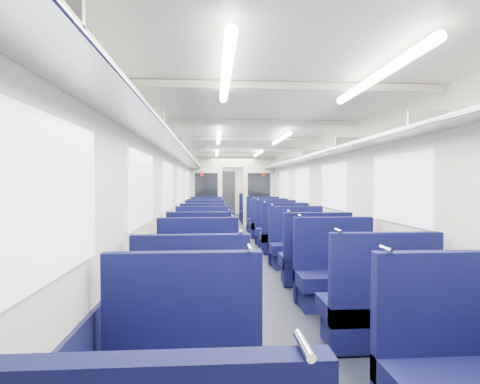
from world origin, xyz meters
name	(u,v)px	position (x,y,z in m)	size (l,w,h in m)	color
floor	(240,244)	(0.00, 0.00, 0.00)	(2.80, 18.00, 0.01)	black
ceiling	(240,147)	(0.00, 0.00, 2.35)	(2.80, 18.00, 0.01)	silver
wall_left	(182,195)	(-1.40, 0.00, 1.18)	(0.02, 18.00, 2.35)	beige
dado_left	(183,230)	(-1.39, 0.00, 0.35)	(0.03, 17.90, 0.70)	#0F1135
wall_right	(297,195)	(1.40, 0.00, 1.18)	(0.02, 18.00, 2.35)	beige
dado_right	(297,229)	(1.39, 0.00, 0.35)	(0.03, 17.90, 0.70)	#0F1135
wall_far	(227,189)	(0.00, 9.00, 1.18)	(2.80, 0.02, 2.35)	beige
luggage_rack_left	(190,162)	(-1.21, 0.00, 1.97)	(0.36, 17.40, 0.18)	#B2B5BA
luggage_rack_right	(290,162)	(1.21, 0.00, 1.97)	(0.36, 17.40, 0.18)	#B2B5BA
windows	(241,185)	(0.00, -0.46, 1.42)	(2.78, 15.60, 0.75)	white
ceiling_fittings	(241,148)	(0.00, -0.26, 2.29)	(2.70, 16.06, 0.11)	beige
end_door	(227,193)	(0.00, 8.94, 1.00)	(0.75, 0.06, 2.00)	black
bulkhead	(233,190)	(0.00, 3.56, 1.23)	(2.80, 0.10, 2.35)	beige
seat_2	(182,379)	(-0.83, -7.02, 0.34)	(0.98, 0.54, 1.09)	#0D103F
seat_3	(463,377)	(0.83, -7.11, 0.34)	(0.98, 0.54, 1.09)	#0D103F
seat_4	(192,316)	(-0.83, -5.96, 0.34)	(0.98, 0.54, 1.09)	#0D103F
seat_5	(378,311)	(0.83, -5.94, 0.34)	(0.98, 0.54, 1.09)	#0D103F
seat_6	(198,280)	(-0.83, -4.74, 0.34)	(0.98, 0.54, 1.09)	#0D103F
seat_7	(336,278)	(0.83, -4.76, 0.34)	(0.98, 0.54, 1.09)	#0D103F
seat_8	(201,260)	(-0.83, -3.56, 0.34)	(0.98, 0.54, 1.09)	#0D103F
seat_9	(315,262)	(0.83, -3.78, 0.34)	(0.98, 0.54, 1.09)	#0D103F
seat_10	(203,248)	(-0.83, -2.49, 0.34)	(0.98, 0.54, 1.09)	#0D103F
seat_11	(297,248)	(0.83, -2.58, 0.34)	(0.98, 0.54, 1.09)	#0D103F
seat_12	(204,238)	(-0.83, -1.32, 0.34)	(0.98, 0.54, 1.09)	#0D103F
seat_13	(284,237)	(0.83, -1.29, 0.34)	(0.98, 0.54, 1.09)	#0D103F
seat_14	(206,231)	(-0.83, -0.15, 0.34)	(0.98, 0.54, 1.09)	#0D103F
seat_15	(276,231)	(0.83, -0.30, 0.34)	(0.98, 0.54, 1.09)	#0D103F
seat_16	(206,226)	(-0.83, 0.81, 0.34)	(0.98, 0.54, 1.09)	#0D103F
seat_17	(269,225)	(0.83, 0.89, 0.34)	(0.98, 0.54, 1.09)	#0D103F
seat_18	(207,222)	(-0.83, 2.03, 0.34)	(0.98, 0.54, 1.09)	#0D103F
seat_19	(263,221)	(0.83, 2.04, 0.34)	(0.98, 0.54, 1.09)	#0D103F
seat_20	(208,216)	(-0.83, 4.06, 0.34)	(0.98, 0.54, 1.09)	#0D103F
seat_21	(255,215)	(0.83, 4.22, 0.34)	(0.98, 0.54, 1.09)	#0D103F
seat_22	(209,213)	(-0.83, 5.24, 0.34)	(0.98, 0.54, 1.09)	#0D103F
seat_23	(252,212)	(0.83, 5.35, 0.34)	(0.98, 0.54, 1.09)	#0D103F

